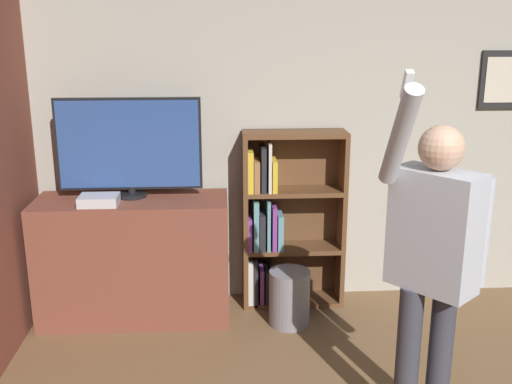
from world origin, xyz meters
TOP-DOWN VIEW (x-y plane):
  - wall_back at (0.00, 2.96)m, footprint 7.09×0.09m
  - tv_ledge at (-1.78, 2.59)m, footprint 1.42×0.55m
  - television at (-1.78, 2.66)m, footprint 1.06×0.22m
  - game_console at (-1.98, 2.46)m, footprint 0.28×0.20m
  - bookshelf at (-0.63, 2.77)m, footprint 0.80×0.28m
  - person at (-0.02, 1.15)m, footprint 0.59×0.56m
  - waste_bin at (-0.61, 2.40)m, footprint 0.31×0.31m

SIDE VIEW (x-z plane):
  - waste_bin at x=-0.61m, z-range 0.00..0.42m
  - tv_ledge at x=-1.78m, z-range 0.00..0.95m
  - bookshelf at x=-0.63m, z-range -0.02..1.39m
  - game_console at x=-1.98m, z-range 0.95..1.02m
  - person at x=-0.02m, z-range 0.05..2.04m
  - television at x=-1.78m, z-range 0.96..1.70m
  - wall_back at x=0.00m, z-range 0.00..2.70m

